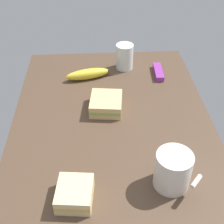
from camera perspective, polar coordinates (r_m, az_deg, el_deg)
tabletop at (r=100.97cm, az=0.00°, el=-1.77°), size 90.00×64.00×2.00cm
coffee_mug_black at (r=79.82cm, az=11.12°, el=-10.36°), size 10.71×11.09×10.10cm
sandwich_main at (r=103.19cm, az=-1.09°, el=1.53°), size 12.49×11.50×4.40cm
sandwich_side at (r=78.16cm, az=-6.85°, el=-14.65°), size 10.37×9.52×4.40cm
glass_of_milk at (r=124.69cm, az=2.30°, el=9.91°), size 6.80×6.80×10.03cm
banana at (r=119.25cm, az=-4.45°, el=6.95°), size 7.76×17.20×3.98cm
snack_bar at (r=123.40cm, az=8.48°, el=7.27°), size 11.48×3.47×2.00cm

